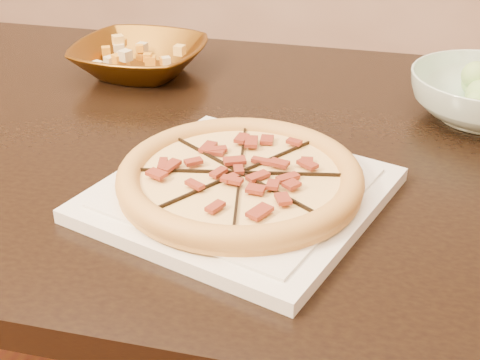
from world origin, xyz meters
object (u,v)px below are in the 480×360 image
at_px(dining_table, 206,190).
at_px(bronze_bowl, 140,59).
at_px(plate, 240,193).
at_px(pizza, 240,177).

xyz_separation_m(dining_table, bronze_bowl, (-0.21, 0.20, 0.13)).
bearing_deg(plate, dining_table, 126.12).
bearing_deg(pizza, bronze_bowl, 132.70).
bearing_deg(bronze_bowl, dining_table, -42.64).
distance_m(dining_table, plate, 0.23).
bearing_deg(pizza, dining_table, 126.12).
height_order(dining_table, bronze_bowl, bronze_bowl).
bearing_deg(dining_table, plate, -53.88).
xyz_separation_m(dining_table, plate, (0.12, -0.17, 0.11)).
bearing_deg(plate, pizza, 136.05).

